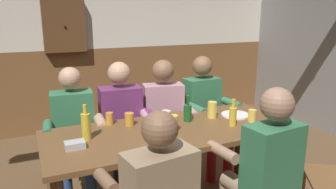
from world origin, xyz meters
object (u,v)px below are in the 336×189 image
at_px(dining_table, 172,141).
at_px(pint_glass_3, 212,110).
at_px(bottle_0, 86,126).
at_px(pint_glass_7, 173,123).
at_px(bottle_1, 188,112).
at_px(plate_0, 235,115).
at_px(person_0, 74,128).
at_px(condiment_caddy, 75,145).
at_px(pint_glass_5, 129,119).
at_px(wall_dart_cabinet, 64,26).
at_px(pint_glass_2, 276,114).
at_px(person_5, 264,163).
at_px(pint_glass_0, 160,136).
at_px(pint_glass_4, 110,118).
at_px(bottle_2, 233,115).
at_px(person_3, 205,109).
at_px(person_2, 165,114).
at_px(person_1, 122,120).
at_px(pint_glass_6, 166,119).
at_px(pint_glass_1, 252,116).

xyz_separation_m(dining_table, pint_glass_3, (0.46, 0.13, 0.18)).
distance_m(bottle_0, pint_glass_7, 0.68).
height_order(dining_table, pint_glass_3, pint_glass_3).
bearing_deg(bottle_0, bottle_1, 4.43).
xyz_separation_m(plate_0, pint_glass_3, (-0.23, 0.04, 0.07)).
height_order(person_0, condiment_caddy, person_0).
distance_m(plate_0, pint_glass_5, 0.99).
bearing_deg(wall_dart_cabinet, bottle_1, -72.52).
distance_m(condiment_caddy, pint_glass_2, 1.72).
bearing_deg(person_5, person_0, 124.11).
relative_size(pint_glass_0, pint_glass_4, 1.35).
xyz_separation_m(person_0, bottle_2, (1.20, -0.78, 0.19)).
distance_m(person_3, bottle_0, 1.50).
bearing_deg(pint_glass_0, person_2, 64.59).
distance_m(dining_table, wall_dart_cabinet, 2.61).
distance_m(person_1, pint_glass_2, 1.43).
relative_size(bottle_2, wall_dart_cabinet, 0.33).
relative_size(pint_glass_6, pint_glass_7, 1.10).
bearing_deg(pint_glass_3, pint_glass_0, -149.99).
bearing_deg(pint_glass_1, person_2, 123.62).
distance_m(person_1, bottle_1, 0.70).
bearing_deg(pint_glass_3, person_2, 115.19).
bearing_deg(person_0, pint_glass_5, 139.10).
xyz_separation_m(dining_table, person_0, (-0.70, 0.65, 0.00)).
xyz_separation_m(person_1, condiment_caddy, (-0.55, -0.72, 0.11)).
bearing_deg(bottle_2, condiment_caddy, 177.40).
bearing_deg(pint_glass_4, condiment_caddy, -131.14).
relative_size(pint_glass_0, pint_glass_1, 1.30).
bearing_deg(bottle_0, person_1, 53.01).
xyz_separation_m(person_1, pint_glass_5, (-0.06, -0.42, 0.14)).
relative_size(plate_0, pint_glass_3, 1.76).
xyz_separation_m(person_1, person_5, (0.64, -1.31, -0.00)).
bearing_deg(dining_table, pint_glass_7, -105.83).
relative_size(dining_table, wall_dart_cabinet, 2.92).
xyz_separation_m(plate_0, bottle_2, (-0.19, -0.22, 0.08)).
bearing_deg(pint_glass_2, person_5, -137.37).
distance_m(person_1, person_3, 0.93).
height_order(pint_glass_3, pint_glass_7, pint_glass_3).
distance_m(condiment_caddy, pint_glass_3, 1.26).
relative_size(condiment_caddy, bottle_2, 0.61).
height_order(dining_table, wall_dart_cabinet, wall_dart_cabinet).
relative_size(person_2, pint_glass_2, 10.60).
bearing_deg(pint_glass_3, wall_dart_cabinet, 112.94).
bearing_deg(pint_glass_4, bottle_1, -17.07).
bearing_deg(bottle_2, pint_glass_4, 154.02).
distance_m(bottle_1, wall_dart_cabinet, 2.48).
relative_size(condiment_caddy, pint_glass_2, 1.20).
bearing_deg(pint_glass_6, person_5, -58.96).
bearing_deg(plate_0, dining_table, -172.46).
bearing_deg(condiment_caddy, pint_glass_3, 9.10).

